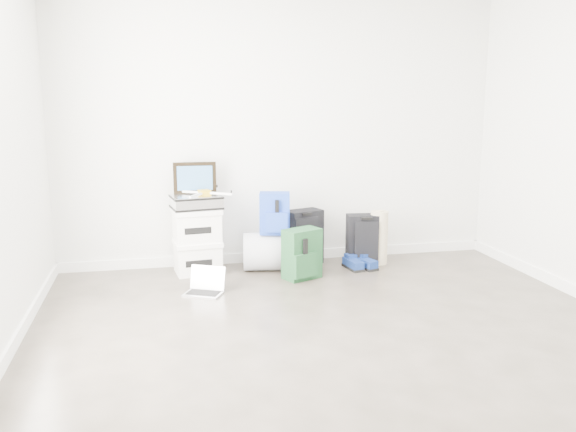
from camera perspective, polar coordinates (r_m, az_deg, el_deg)
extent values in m
plane|color=#332E25|center=(4.16, 6.45, -13.04)|extent=(5.00, 5.00, 0.00)
cube|color=silver|center=(6.22, -0.68, 7.94)|extent=(4.50, 0.02, 2.70)
cube|color=white|center=(6.42, -0.63, -3.73)|extent=(4.50, 0.02, 0.10)
cube|color=white|center=(6.03, -8.44, -3.98)|extent=(0.46, 0.39, 0.28)
cube|color=white|center=(5.99, -8.48, -2.51)|extent=(0.48, 0.41, 0.04)
cube|color=white|center=(5.95, -8.52, -1.03)|extent=(0.46, 0.39, 0.28)
cube|color=white|center=(5.92, -8.57, 0.48)|extent=(0.48, 0.41, 0.04)
cube|color=#B2B2B7|center=(5.91, -8.59, 1.30)|extent=(0.50, 0.40, 0.13)
cube|color=black|center=(5.97, -8.72, 3.54)|extent=(0.41, 0.04, 0.31)
cube|color=#245892|center=(5.96, -8.71, 3.52)|extent=(0.34, 0.02, 0.24)
cube|color=gold|center=(5.88, -7.83, 2.19)|extent=(0.13, 0.13, 0.05)
cube|color=white|center=(6.01, -7.20, 2.39)|extent=(0.17, 0.26, 0.02)
cube|color=white|center=(5.94, -9.09, 2.25)|extent=(0.26, 0.17, 0.02)
cube|color=white|center=(5.75, -8.48, 1.97)|extent=(0.17, 0.26, 0.02)
cube|color=white|center=(5.81, -6.54, 2.12)|extent=(0.26, 0.17, 0.02)
cylinder|color=#999CA1|center=(6.04, -1.28, -3.34)|extent=(0.66, 0.47, 0.37)
cube|color=#172797|center=(5.94, -1.25, 0.27)|extent=(0.32, 0.23, 0.41)
cube|color=#172797|center=(5.86, -1.07, -0.57)|extent=(0.22, 0.10, 0.19)
cube|color=black|center=(6.26, 1.49, -1.96)|extent=(0.41, 0.31, 0.56)
cube|color=black|center=(6.15, 1.75, -2.20)|extent=(0.26, 0.11, 0.45)
cube|color=black|center=(6.10, 1.75, 0.20)|extent=(0.11, 0.06, 0.02)
cube|color=#163E1B|center=(5.76, 1.31, -3.55)|extent=(0.39, 0.33, 0.48)
cube|color=#163E1B|center=(5.67, 1.57, -4.63)|extent=(0.26, 0.17, 0.23)
cube|color=black|center=(6.29, 7.02, -2.18)|extent=(0.35, 0.23, 0.51)
cube|color=black|center=(6.19, 7.35, -2.41)|extent=(0.25, 0.06, 0.41)
cube|color=black|center=(6.14, 7.39, -0.23)|extent=(0.11, 0.04, 0.02)
cube|color=black|center=(6.15, 6.10, -4.82)|extent=(0.16, 0.31, 0.03)
cube|color=navy|center=(6.14, 6.11, -4.38)|extent=(0.15, 0.30, 0.07)
cube|color=black|center=(6.19, 7.25, -4.74)|extent=(0.20, 0.31, 0.03)
cube|color=navy|center=(6.18, 7.26, -4.30)|extent=(0.19, 0.30, 0.07)
cylinder|color=tan|center=(6.32, 8.50, -2.01)|extent=(0.18, 0.18, 0.55)
cube|color=silver|center=(5.40, -7.92, -7.21)|extent=(0.38, 0.34, 0.01)
cube|color=black|center=(5.40, -7.92, -7.13)|extent=(0.31, 0.26, 0.00)
cube|color=black|center=(5.47, -7.51, -5.73)|extent=(0.29, 0.15, 0.21)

